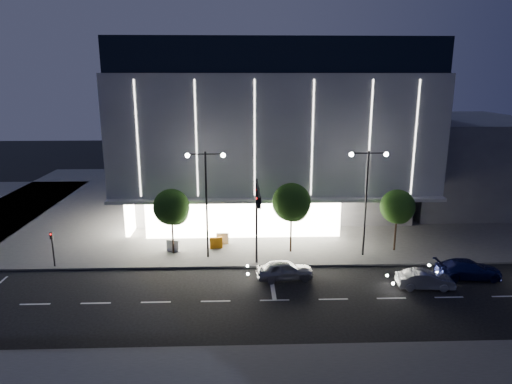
{
  "coord_description": "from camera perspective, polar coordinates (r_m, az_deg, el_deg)",
  "views": [
    {
      "loc": [
        -0.25,
        -29.57,
        14.68
      ],
      "look_at": [
        1.09,
        8.71,
        5.0
      ],
      "focal_mm": 32.0,
      "sensor_mm": 36.0,
      "label": 1
    }
  ],
  "objects": [
    {
      "name": "tree_right",
      "position": [
        40.39,
        17.27,
        -1.98
      ],
      "size": [
        2.91,
        2.91,
        5.51
      ],
      "color": "black",
      "rests_on": "ground"
    },
    {
      "name": "museum",
      "position": [
        52.26,
        1.56,
        8.24
      ],
      "size": [
        30.0,
        25.8,
        18.0
      ],
      "color": "#4C4C51",
      "rests_on": "ground"
    },
    {
      "name": "ground",
      "position": [
        33.01,
        -1.4,
        -12.22
      ],
      "size": [
        160.0,
        160.0,
        0.0
      ],
      "primitive_type": "plane",
      "color": "black",
      "rests_on": "ground"
    },
    {
      "name": "barrier_b",
      "position": [
        39.98,
        -10.34,
        -6.6
      ],
      "size": [
        1.12,
        0.58,
        1.0
      ],
      "primitive_type": "cube",
      "rotation": [
        0.0,
        0.0,
        -0.32
      ],
      "color": "silver",
      "rests_on": "sidewalk_museum"
    },
    {
      "name": "tree_left",
      "position": [
        38.54,
        -10.48,
        -2.1
      ],
      "size": [
        3.02,
        3.02,
        5.72
      ],
      "color": "black",
      "rests_on": "ground"
    },
    {
      "name": "annex_building",
      "position": [
        60.44,
        23.82,
        3.75
      ],
      "size": [
        16.0,
        20.0,
        10.0
      ],
      "primitive_type": "cube",
      "color": "#4C4C51",
      "rests_on": "ground"
    },
    {
      "name": "street_lamp_east",
      "position": [
        38.03,
        13.68,
        0.51
      ],
      "size": [
        3.16,
        0.36,
        9.0
      ],
      "color": "black",
      "rests_on": "ground"
    },
    {
      "name": "ped_signal_far",
      "position": [
        39.27,
        -24.09,
        -6.12
      ],
      "size": [
        0.22,
        0.24,
        3.0
      ],
      "color": "black",
      "rests_on": "ground"
    },
    {
      "name": "car_third",
      "position": [
        38.1,
        25.01,
        -8.74
      ],
      "size": [
        4.92,
        2.12,
        1.41
      ],
      "primitive_type": "imported",
      "rotation": [
        0.0,
        0.0,
        1.54
      ],
      "color": "#161B53",
      "rests_on": "ground"
    },
    {
      "name": "street_lamp_west",
      "position": [
        36.73,
        -6.24,
        0.36
      ],
      "size": [
        3.16,
        0.36,
        9.0
      ],
      "color": "black",
      "rests_on": "ground"
    },
    {
      "name": "tree_mid",
      "position": [
        38.26,
        4.49,
        -1.55
      ],
      "size": [
        3.25,
        3.25,
        6.15
      ],
      "color": "black",
      "rests_on": "ground"
    },
    {
      "name": "car_lead",
      "position": [
        34.51,
        3.62,
        -9.7
      ],
      "size": [
        4.41,
        2.15,
        1.45
      ],
      "primitive_type": "imported",
      "rotation": [
        0.0,
        0.0,
        1.68
      ],
      "color": "gray",
      "rests_on": "ground"
    },
    {
      "name": "traffic_mast",
      "position": [
        34.32,
        0.16,
        -2.15
      ],
      "size": [
        0.33,
        5.89,
        7.07
      ],
      "color": "black",
      "rests_on": "ground"
    },
    {
      "name": "barrier_c",
      "position": [
        40.11,
        -5.01,
        -6.35
      ],
      "size": [
        1.13,
        0.41,
        1.0
      ],
      "primitive_type": "cube",
      "rotation": [
        0.0,
        0.0,
        0.15
      ],
      "color": "orange",
      "rests_on": "sidewalk_museum"
    },
    {
      "name": "barrier_d",
      "position": [
        41.15,
        -4.21,
        -5.8
      ],
      "size": [
        1.1,
        0.26,
        1.0
      ],
      "primitive_type": "cube",
      "rotation": [
        0.0,
        0.0,
        0.01
      ],
      "color": "silver",
      "rests_on": "sidewalk_museum"
    },
    {
      "name": "car_second",
      "position": [
        35.22,
        20.36,
        -10.22
      ],
      "size": [
        4.08,
        1.66,
        1.31
      ],
      "primitive_type": "imported",
      "rotation": [
        0.0,
        0.0,
        1.5
      ],
      "color": "#B3B6BB",
      "rests_on": "ground"
    },
    {
      "name": "sidewalk_museum",
      "position": [
        55.77,
        3.46,
        -1.03
      ],
      "size": [
        70.0,
        40.0,
        0.15
      ],
      "primitive_type": "cube",
      "color": "#474747",
      "rests_on": "ground"
    }
  ]
}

